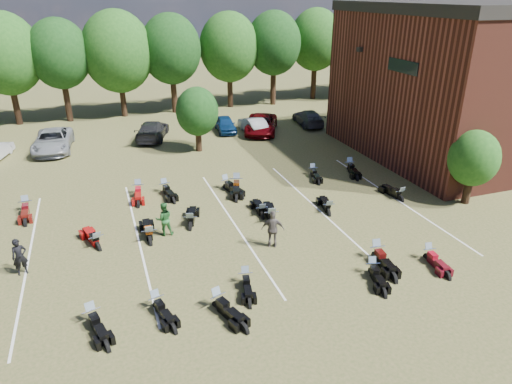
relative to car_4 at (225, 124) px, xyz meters
name	(u,v)px	position (x,y,z in m)	size (l,w,h in m)	color
ground	(310,241)	(-1.40, -19.95, -0.65)	(160.00, 160.00, 0.00)	brown
car_2	(53,141)	(-13.98, -0.63, 0.14)	(2.64, 5.73, 1.59)	gray
car_3	(152,130)	(-6.32, -0.07, 0.10)	(2.10, 5.17, 1.50)	black
car_4	(225,124)	(0.00, 0.00, 0.00)	(1.54, 3.84, 1.31)	navy
car_5	(253,125)	(2.16, -1.22, 0.04)	(1.48, 4.23, 1.40)	#B6B8B2
car_6	(261,124)	(2.85, -1.39, 0.11)	(2.54, 5.50, 1.53)	#5C050A
car_7	(308,118)	(7.80, -0.48, 0.03)	(1.92, 4.71, 1.37)	#3D3E43
person_black	(20,257)	(-14.48, -18.32, 0.20)	(0.62, 0.41, 1.70)	black
person_green	(164,219)	(-8.05, -16.88, 0.23)	(0.86, 0.67, 1.77)	#225C27
person_grey	(273,229)	(-3.33, -19.81, 0.29)	(1.10, 0.46, 1.88)	#524B46
motorcycle_0	(93,323)	(-11.69, -22.79, -0.65)	(0.70, 2.19, 1.22)	black
motorcycle_1	(218,308)	(-7.07, -23.50, -0.65)	(0.72, 2.26, 1.26)	black
motorcycle_2	(157,309)	(-9.33, -22.76, -0.65)	(0.66, 2.06, 1.15)	black
motorcycle_3	(245,284)	(-5.55, -22.31, -0.65)	(0.64, 2.01, 1.12)	black
motorcycle_4	(371,274)	(-0.13, -23.49, -0.65)	(0.66, 2.07, 1.15)	black
motorcycle_5	(376,259)	(0.75, -22.47, -0.65)	(0.77, 2.40, 1.34)	black
motorcycle_6	(427,260)	(2.97, -23.32, -0.65)	(0.66, 2.06, 1.15)	#4F0B14
motorcycle_7	(98,249)	(-11.33, -17.20, -0.65)	(0.75, 2.35, 1.31)	maroon
motorcycle_8	(150,243)	(-8.88, -17.47, -0.65)	(0.78, 2.44, 1.36)	black
motorcycle_9	(191,228)	(-6.69, -16.66, -0.65)	(0.76, 2.37, 1.32)	black
motorcycle_10	(271,224)	(-2.54, -17.64, -0.65)	(0.80, 2.52, 1.40)	black
motorcycle_11	(262,217)	(-2.75, -16.73, -0.65)	(0.69, 2.15, 1.20)	black
motorcycle_12	(328,214)	(0.86, -17.61, -0.65)	(0.69, 2.18, 1.21)	black
motorcycle_13	(400,200)	(5.72, -17.38, -0.65)	(0.71, 2.22, 1.24)	black
motorcycle_14	(27,212)	(-14.93, -11.65, -0.65)	(0.75, 2.34, 1.31)	#510E0B
motorcycle_15	(139,194)	(-8.74, -11.33, -0.65)	(0.75, 2.36, 1.32)	maroon
motorcycle_16	(165,193)	(-7.19, -11.59, -0.65)	(0.71, 2.24, 1.25)	black
motorcycle_17	(237,189)	(-2.86, -12.48, -0.65)	(0.79, 2.49, 1.39)	black
motorcycle_18	(226,189)	(-3.50, -12.30, -0.65)	(0.73, 2.30, 1.28)	black
motorcycle_19	(312,176)	(2.59, -12.09, -0.65)	(0.65, 2.05, 1.14)	black
motorcycle_20	(349,171)	(5.39, -12.10, -0.65)	(0.74, 2.32, 1.29)	black
tree_line	(175,47)	(-2.40, 9.05, 5.66)	(56.00, 6.00, 9.79)	black
young_tree_near_building	(474,158)	(9.10, -18.95, 2.10)	(2.80, 2.80, 4.16)	black
young_tree_midfield	(197,112)	(-3.40, -4.45, 2.44)	(3.20, 3.20, 4.70)	black
parking_lines	(234,224)	(-4.40, -16.95, -0.65)	(20.10, 14.00, 0.01)	silver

